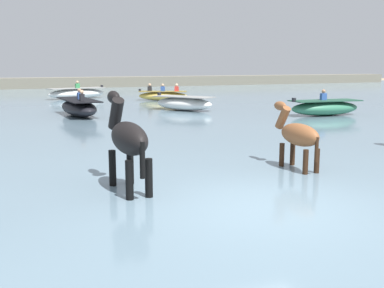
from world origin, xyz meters
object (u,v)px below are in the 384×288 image
object	(u,v)px
boat_mid_channel	(325,108)
boat_near_starboard	(79,107)
horse_trailing_black	(128,140)
horse_lead_chestnut	(298,136)
boat_mid_outer	(163,96)
boat_distant_east	(184,103)
boat_far_inshore	(77,93)

from	to	relation	value
boat_mid_channel	boat_near_starboard	bearing A→B (deg)	158.52
horse_trailing_black	horse_lead_chestnut	bearing A→B (deg)	4.65
boat_mid_outer	boat_distant_east	distance (m)	6.55
boat_mid_channel	boat_distant_east	world-z (taller)	boat_mid_channel
horse_lead_chestnut	boat_near_starboard	size ratio (longest dim) A/B	0.44
horse_lead_chestnut	boat_far_inshore	distance (m)	23.08
boat_distant_east	boat_mid_channel	bearing A→B (deg)	-41.47
horse_lead_chestnut	boat_far_inshore	world-z (taller)	horse_lead_chestnut
boat_mid_outer	boat_mid_channel	distance (m)	11.71
boat_mid_channel	boat_mid_outer	bearing A→B (deg)	110.30
boat_mid_channel	horse_trailing_black	bearing A→B (deg)	-141.84
horse_lead_chestnut	boat_mid_outer	bearing A→B (deg)	80.18
boat_mid_outer	boat_far_inshore	world-z (taller)	boat_far_inshore
horse_lead_chestnut	boat_distant_east	distance (m)	13.37
horse_trailing_black	boat_far_inshore	distance (m)	23.48
boat_far_inshore	horse_trailing_black	bearing A→B (deg)	-95.90
boat_mid_outer	boat_near_starboard	bearing A→B (deg)	-132.43
horse_trailing_black	boat_mid_channel	xyz separation A→B (m)	(11.39, 8.95, -0.59)
boat_mid_channel	boat_near_starboard	xyz separation A→B (m)	(-10.37, 4.08, 0.03)
boat_distant_east	horse_lead_chestnut	bearing A→B (deg)	-100.08
boat_far_inshore	boat_distant_east	world-z (taller)	boat_far_inshore
horse_lead_chestnut	boat_distant_east	size ratio (longest dim) A/B	0.53
horse_lead_chestnut	boat_mid_channel	xyz separation A→B (m)	(7.46, 8.63, -0.39)
horse_lead_chestnut	boat_near_starboard	world-z (taller)	horse_lead_chestnut
horse_lead_chestnut	boat_mid_channel	bearing A→B (deg)	49.17
boat_far_inshore	boat_distant_east	xyz separation A→B (m)	(3.86, -9.87, -0.01)
horse_trailing_black	boat_mid_outer	size ratio (longest dim) A/B	0.65
horse_lead_chestnut	boat_distant_east	xyz separation A→B (m)	(2.34, 13.15, -0.39)
horse_lead_chestnut	boat_mid_outer	distance (m)	19.91
boat_mid_channel	boat_distant_east	distance (m)	6.83
horse_trailing_black	boat_distant_east	distance (m)	14.87
boat_near_starboard	boat_far_inshore	bearing A→B (deg)	82.30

